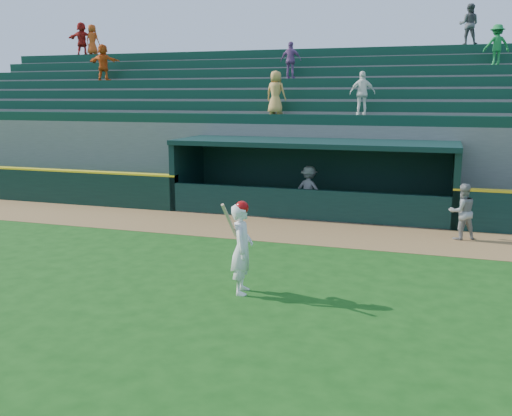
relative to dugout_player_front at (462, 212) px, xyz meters
name	(u,v)px	position (x,y,z in m)	size (l,w,h in m)	color
ground	(233,280)	(-4.76, -5.38, -0.78)	(120.00, 120.00, 0.00)	#164812
warning_track	(291,231)	(-4.76, -0.48, -0.78)	(40.00, 3.00, 0.01)	olive
dugout_player_front	(462,212)	(0.00, 0.00, 0.00)	(0.76, 0.59, 1.57)	gray
dugout_player_inside	(309,190)	(-4.85, 2.30, 0.02)	(1.04, 0.60, 1.60)	#989893
dugout	(314,172)	(-4.76, 2.63, 0.57)	(9.40, 2.80, 2.46)	slate
stands	(338,134)	(-4.78, 7.20, 1.61)	(34.50, 6.25, 7.58)	slate
batter_at_plate	(242,247)	(-4.31, -6.04, 0.16)	(0.56, 0.85, 1.91)	white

